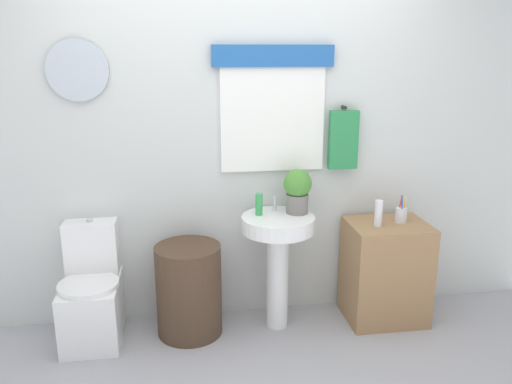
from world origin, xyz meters
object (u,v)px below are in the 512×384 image
(pedestal_sink, at_px, (278,246))
(potted_plant, at_px, (297,189))
(laundry_hamper, at_px, (189,290))
(toilet, at_px, (92,296))
(soap_bottle, at_px, (259,204))
(wooden_cabinet, at_px, (385,271))
(lotion_bottle, at_px, (378,213))
(toothbrush_cup, at_px, (401,214))

(pedestal_sink, relative_size, potted_plant, 2.67)
(laundry_hamper, height_order, pedestal_sink, pedestal_sink)
(toilet, xyz_separation_m, potted_plant, (1.37, 0.02, 0.66))
(laundry_hamper, relative_size, soap_bottle, 4.23)
(wooden_cabinet, bearing_deg, soap_bottle, 176.78)
(wooden_cabinet, relative_size, soap_bottle, 4.84)
(lotion_bottle, relative_size, toothbrush_cup, 0.97)
(wooden_cabinet, height_order, soap_bottle, soap_bottle)
(toothbrush_cup, bearing_deg, pedestal_sink, -178.68)
(toilet, xyz_separation_m, laundry_hamper, (0.63, -0.04, 0.01))
(laundry_hamper, relative_size, pedestal_sink, 0.78)
(lotion_bottle, xyz_separation_m, toothbrush_cup, (0.19, 0.06, -0.04))
(toilet, distance_m, toothbrush_cup, 2.14)
(toilet, distance_m, potted_plant, 1.52)
(toilet, height_order, laundry_hamper, toilet)
(toilet, height_order, soap_bottle, soap_bottle)
(soap_bottle, distance_m, toothbrush_cup, 0.99)
(toilet, relative_size, potted_plant, 2.63)
(pedestal_sink, relative_size, wooden_cabinet, 1.12)
(toilet, bearing_deg, pedestal_sink, -1.65)
(soap_bottle, bearing_deg, toothbrush_cup, -1.75)
(wooden_cabinet, xyz_separation_m, toothbrush_cup, (0.09, 0.02, 0.41))
(lotion_bottle, bearing_deg, pedestal_sink, 176.61)
(pedestal_sink, distance_m, potted_plant, 0.40)
(laundry_hamper, height_order, toothbrush_cup, toothbrush_cup)
(wooden_cabinet, distance_m, soap_bottle, 1.03)
(toilet, distance_m, lotion_bottle, 1.97)
(pedestal_sink, bearing_deg, soap_bottle, 157.38)
(soap_bottle, relative_size, lotion_bottle, 0.82)
(soap_bottle, xyz_separation_m, potted_plant, (0.26, 0.01, 0.09))
(wooden_cabinet, distance_m, toothbrush_cup, 0.42)
(toilet, xyz_separation_m, pedestal_sink, (1.23, -0.04, 0.29))
(laundry_hamper, height_order, wooden_cabinet, wooden_cabinet)
(laundry_hamper, xyz_separation_m, soap_bottle, (0.48, 0.05, 0.56))
(toilet, height_order, pedestal_sink, pedestal_sink)
(laundry_hamper, distance_m, potted_plant, 0.98)
(laundry_hamper, bearing_deg, wooden_cabinet, 0.00)
(laundry_hamper, height_order, potted_plant, potted_plant)
(pedestal_sink, xyz_separation_m, toothbrush_cup, (0.86, 0.02, 0.18))
(potted_plant, bearing_deg, toothbrush_cup, -3.17)
(laundry_hamper, distance_m, soap_bottle, 0.74)
(wooden_cabinet, relative_size, potted_plant, 2.37)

